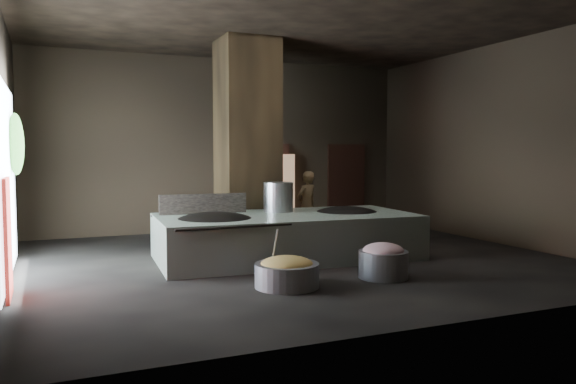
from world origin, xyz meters
name	(u,v)px	position (x,y,z in m)	size (l,w,h in m)	color
floor	(295,261)	(0.00, 0.00, -0.05)	(10.00, 9.00, 0.10)	black
ceiling	(295,19)	(0.00, 0.00, 4.55)	(10.00, 9.00, 0.10)	black
back_wall	(225,145)	(0.00, 4.55, 2.25)	(10.00, 0.10, 4.50)	black
front_wall	(454,135)	(0.00, -4.55, 2.25)	(10.00, 0.10, 4.50)	black
right_wall	(499,144)	(5.05, 0.00, 2.25)	(0.10, 9.00, 4.50)	black
pillar	(247,143)	(-0.30, 1.90, 2.25)	(1.20, 1.20, 4.50)	black
hearth_platform	(287,236)	(-0.11, 0.14, 0.43)	(4.91, 2.35, 0.85)	beige
platform_cap	(287,216)	(-0.11, 0.14, 0.82)	(4.81, 2.31, 0.03)	black
wok_left	(215,224)	(-1.56, 0.09, 0.75)	(1.55, 1.55, 0.43)	black
wok_left_rim	(215,220)	(-1.56, 0.09, 0.82)	(1.58, 1.58, 0.05)	black
wok_right	(347,216)	(1.24, 0.19, 0.75)	(1.44, 1.44, 0.41)	black
wok_right_rim	(347,213)	(1.24, 0.19, 0.82)	(1.47, 1.47, 0.05)	black
stock_pot	(278,198)	(-0.06, 0.69, 1.13)	(0.60, 0.60, 0.64)	#A5A8AD
splash_guard	(203,205)	(-1.56, 0.89, 1.03)	(1.71, 0.06, 0.43)	black
cook	(307,205)	(1.29, 2.21, 0.81)	(0.59, 0.38, 1.61)	#94754B
veg_basin	(287,275)	(-1.03, -2.03, 0.18)	(0.99, 0.99, 0.36)	gray
veg_fill	(287,264)	(-1.03, -2.03, 0.35)	(0.81, 0.81, 0.25)	#9AA952
ladle	(274,250)	(-1.18, -1.88, 0.55)	(0.03, 0.03, 0.78)	#A5A8AD
meat_basin	(383,264)	(0.67, -2.07, 0.22)	(0.81, 0.81, 0.44)	gray
meat_fill	(383,251)	(0.67, -2.07, 0.45)	(0.67, 0.67, 0.26)	#B96F7F
doorway_near	(269,188)	(1.20, 4.45, 1.10)	(1.18, 0.08, 2.38)	black
doorway_near_glow	(281,190)	(1.47, 4.25, 1.05)	(0.81, 0.04, 1.92)	#8C6647
doorway_far	(346,185)	(3.60, 4.45, 1.10)	(1.18, 0.08, 2.38)	black
doorway_far_glow	(349,187)	(3.83, 4.67, 1.05)	(0.82, 0.04, 1.93)	#8C6647
left_opening	(7,181)	(-4.95, 0.20, 1.60)	(0.04, 4.20, 3.10)	white
pavilion_sliver	(8,238)	(-4.88, -1.10, 0.85)	(0.05, 0.90, 1.70)	maroon
tree_silhouette	(16,144)	(-4.85, 1.30, 2.20)	(0.28, 1.10, 1.10)	#194714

